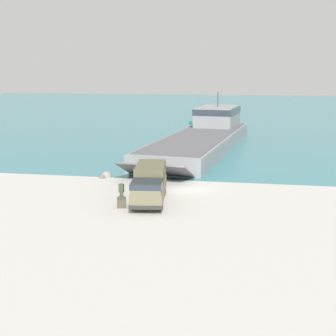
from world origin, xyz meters
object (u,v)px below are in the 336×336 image
(moored_boat_a, at_px, (207,123))
(cargo_crate, at_px, (122,202))
(landing_craft, at_px, (205,134))
(military_truck, at_px, (150,183))
(soldier_on_ramp, at_px, (121,190))

(moored_boat_a, height_order, cargo_crate, moored_boat_a)
(landing_craft, relative_size, military_truck, 4.99)
(landing_craft, relative_size, soldier_on_ramp, 22.89)
(soldier_on_ramp, relative_size, moored_boat_a, 0.22)
(moored_boat_a, bearing_deg, cargo_crate, 35.81)
(cargo_crate, bearing_deg, moored_boat_a, 88.80)
(landing_craft, distance_m, cargo_crate, 33.23)
(military_truck, relative_size, soldier_on_ramp, 4.59)
(soldier_on_ramp, bearing_deg, cargo_crate, 21.52)
(military_truck, xyz_separation_m, moored_boat_a, (-0.62, 58.07, -1.13))
(military_truck, bearing_deg, cargo_crate, -49.10)
(military_truck, height_order, moored_boat_a, military_truck)
(military_truck, height_order, cargo_crate, military_truck)
(moored_boat_a, xyz_separation_m, cargo_crate, (-1.26, -60.21, -0.05))
(soldier_on_ramp, relative_size, cargo_crate, 1.99)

